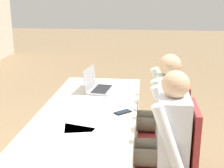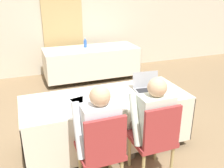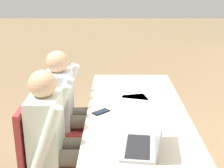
{
  "view_description": "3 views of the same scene",
  "coord_description": "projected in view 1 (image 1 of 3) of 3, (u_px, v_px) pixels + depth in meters",
  "views": [
    {
      "loc": [
        -2.44,
        -0.49,
        1.71
      ],
      "look_at": [
        0.0,
        -0.21,
        0.98
      ],
      "focal_mm": 50.0,
      "sensor_mm": 36.0,
      "label": 1
    },
    {
      "loc": [
        -0.93,
        -2.68,
        2.02
      ],
      "look_at": [
        0.0,
        -0.21,
        0.98
      ],
      "focal_mm": 40.0,
      "sensor_mm": 36.0,
      "label": 2
    },
    {
      "loc": [
        2.36,
        -0.19,
        1.79
      ],
      "look_at": [
        0.0,
        -0.21,
        0.98
      ],
      "focal_mm": 50.0,
      "sensor_mm": 36.0,
      "label": 3
    }
  ],
  "objects": [
    {
      "name": "paper_beside_laptop",
      "position": [
        84.0,
        126.0,
        2.36
      ],
      "size": [
        0.27,
        0.33,
        0.0
      ],
      "rotation": [
        0.0,
        0.0,
        0.22
      ],
      "color": "white",
      "rests_on": "conference_table_near"
    },
    {
      "name": "paper_centre_table",
      "position": [
        111.0,
        100.0,
        2.92
      ],
      "size": [
        0.26,
        0.33,
        0.0
      ],
      "rotation": [
        0.0,
        0.0,
        0.17
      ],
      "color": "white",
      "rests_on": "conference_table_near"
    },
    {
      "name": "laptop",
      "position": [
        98.0,
        86.0,
        3.2
      ],
      "size": [
        0.38,
        0.29,
        0.23
      ],
      "rotation": [
        0.0,
        0.0,
        -0.12
      ],
      "color": "#99999E",
      "rests_on": "conference_table_near"
    },
    {
      "name": "paper_left_edge",
      "position": [
        72.0,
        131.0,
        2.29
      ],
      "size": [
        0.28,
        0.34,
        0.0
      ],
      "rotation": [
        0.0,
        0.0,
        -0.26
      ],
      "color": "white",
      "rests_on": "conference_table_near"
    },
    {
      "name": "chair_near_left",
      "position": [
        175.0,
        156.0,
        2.36
      ],
      "size": [
        0.44,
        0.44,
        0.92
      ],
      "rotation": [
        0.0,
        0.0,
        3.14
      ],
      "color": "tan",
      "rests_on": "ground_plane"
    },
    {
      "name": "cell_phone",
      "position": [
        123.0,
        112.0,
        2.63
      ],
      "size": [
        0.15,
        0.16,
        0.01
      ],
      "rotation": [
        0.0,
        0.0,
        0.74
      ],
      "color": "black",
      "rests_on": "conference_table_near"
    },
    {
      "name": "chair_near_right",
      "position": [
        170.0,
        124.0,
        2.93
      ],
      "size": [
        0.44,
        0.44,
        0.92
      ],
      "rotation": [
        0.0,
        0.0,
        3.14
      ],
      "color": "tan",
      "rests_on": "ground_plane"
    },
    {
      "name": "person_checkered_shirt",
      "position": [
        162.0,
        136.0,
        2.32
      ],
      "size": [
        0.5,
        0.52,
        1.18
      ],
      "rotation": [
        0.0,
        0.0,
        3.14
      ],
      "color": "#665B4C",
      "rests_on": "ground_plane"
    },
    {
      "name": "conference_table_near",
      "position": [
        88.0,
        129.0,
        2.71
      ],
      "size": [
        2.08,
        0.83,
        0.73
      ],
      "color": "beige",
      "rests_on": "ground_plane"
    },
    {
      "name": "person_white_shirt",
      "position": [
        159.0,
        108.0,
        2.89
      ],
      "size": [
        0.5,
        0.52,
        1.18
      ],
      "rotation": [
        0.0,
        0.0,
        3.14
      ],
      "color": "#665B4C",
      "rests_on": "ground_plane"
    }
  ]
}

